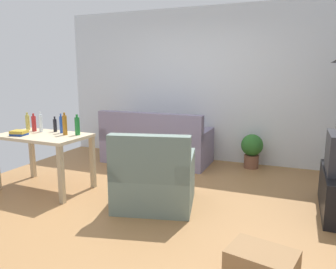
# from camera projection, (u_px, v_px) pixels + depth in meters

# --- Properties ---
(ground_plane) EXTENTS (5.20, 4.40, 0.02)m
(ground_plane) POSITION_uv_depth(u_px,v_px,m) (146.00, 200.00, 4.13)
(ground_plane) COLOR #9E7042
(wall_rear) EXTENTS (5.20, 0.10, 2.70)m
(wall_rear) POSITION_uv_depth(u_px,v_px,m) (198.00, 85.00, 5.88)
(wall_rear) COLOR silver
(wall_rear) RESTS_ON ground_plane
(couch) EXTENTS (1.86, 0.84, 0.92)m
(couch) POSITION_uv_depth(u_px,v_px,m) (156.00, 146.00, 5.72)
(couch) COLOR gray
(couch) RESTS_ON ground_plane
(desk) EXTENTS (1.22, 0.74, 0.76)m
(desk) POSITION_uv_depth(u_px,v_px,m) (43.00, 142.00, 4.37)
(desk) COLOR #C6B28E
(desk) RESTS_ON ground_plane
(potted_plant) EXTENTS (0.36, 0.36, 0.57)m
(potted_plant) POSITION_uv_depth(u_px,v_px,m) (252.00, 149.00, 5.41)
(potted_plant) COLOR brown
(potted_plant) RESTS_ON ground_plane
(armchair) EXTENTS (1.07, 1.03, 0.92)m
(armchair) POSITION_uv_depth(u_px,v_px,m) (154.00, 180.00, 3.85)
(armchair) COLOR slate
(armchair) RESTS_ON ground_plane
(bottle_squat) EXTENTS (0.06, 0.06, 0.25)m
(bottle_squat) POSITION_uv_depth(u_px,v_px,m) (28.00, 122.00, 4.67)
(bottle_squat) COLOR #BCB24C
(bottle_squat) RESTS_ON desk
(bottle_red) EXTENTS (0.06, 0.06, 0.25)m
(bottle_red) POSITION_uv_depth(u_px,v_px,m) (34.00, 123.00, 4.57)
(bottle_red) COLOR #AD2323
(bottle_red) RESTS_ON desk
(bottle_clear) EXTENTS (0.05, 0.05, 0.28)m
(bottle_clear) POSITION_uv_depth(u_px,v_px,m) (41.00, 123.00, 4.51)
(bottle_clear) COLOR silver
(bottle_clear) RESTS_ON desk
(bottle_dark) EXTENTS (0.05, 0.05, 0.22)m
(bottle_dark) POSITION_uv_depth(u_px,v_px,m) (55.00, 125.00, 4.54)
(bottle_dark) COLOR black
(bottle_dark) RESTS_ON desk
(bottle_blue) EXTENTS (0.05, 0.05, 0.27)m
(bottle_blue) POSITION_uv_depth(u_px,v_px,m) (61.00, 124.00, 4.43)
(bottle_blue) COLOR #2347A3
(bottle_blue) RESTS_ON desk
(bottle_amber) EXTENTS (0.06, 0.06, 0.30)m
(bottle_amber) POSITION_uv_depth(u_px,v_px,m) (65.00, 125.00, 4.30)
(bottle_amber) COLOR #9E6019
(bottle_amber) RESTS_ON desk
(bottle_green) EXTENTS (0.07, 0.07, 0.28)m
(bottle_green) POSITION_uv_depth(u_px,v_px,m) (77.00, 126.00, 4.29)
(bottle_green) COLOR #1E722D
(bottle_green) RESTS_ON desk
(book_stack) EXTENTS (0.22, 0.20, 0.07)m
(book_stack) POSITION_uv_depth(u_px,v_px,m) (19.00, 133.00, 4.29)
(book_stack) COLOR navy
(book_stack) RESTS_ON desk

